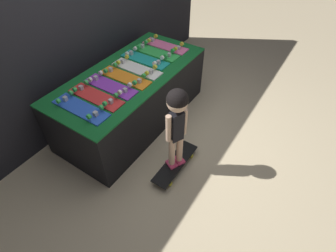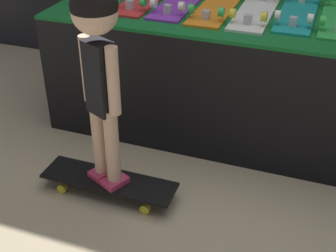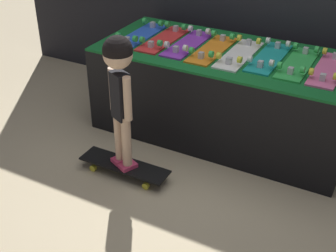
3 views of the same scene
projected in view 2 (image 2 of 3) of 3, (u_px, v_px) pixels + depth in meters
ground_plane at (202, 172)px, 2.70m from camera, size 16.00×16.00×0.00m
display_rack at (232, 69)px, 2.99m from camera, size 2.16×0.98×0.77m
skateboard_purple_on_rack at (180, 2)px, 2.87m from camera, size 0.20×0.68×0.09m
skateboard_orange_on_rack at (216, 7)px, 2.79m from camera, size 0.20×0.68×0.09m
skateboard_white_on_rack at (255, 11)px, 2.72m from camera, size 0.20×0.68×0.09m
skateboard_teal_on_rack at (298, 13)px, 2.70m from camera, size 0.20×0.68×0.09m
skateboard_on_floor at (109, 182)px, 2.51m from camera, size 0.74×0.20×0.09m
child at (98, 51)px, 2.11m from camera, size 0.24×0.21×1.05m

